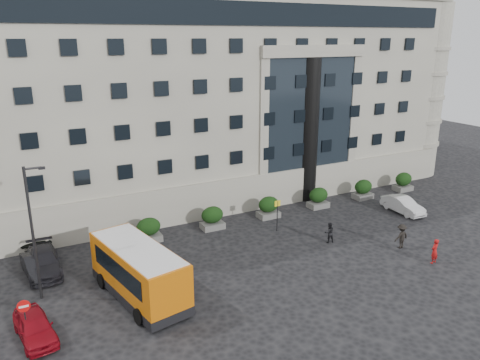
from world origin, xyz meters
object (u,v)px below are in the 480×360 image
at_px(parked_car_d, 35,231).
at_px(bus_stop_sign, 277,210).
at_px(hedge_b, 212,218).
at_px(pedestrian_a, 435,251).
at_px(hedge_e, 363,189).
at_px(hedge_a, 149,230).
at_px(pedestrian_c, 401,236).
at_px(minibus, 139,270).
at_px(hedge_d, 318,198).
at_px(hedge_f, 403,181).
at_px(white_taxi, 403,205).
at_px(hedge_c, 269,207).
at_px(street_lamp, 33,229).
at_px(parked_car_c, 43,262).
at_px(parked_car_a, 35,327).
at_px(pedestrian_b, 329,232).
at_px(no_entry_sign, 25,312).
at_px(parked_car_b, 37,266).

bearing_deg(parked_car_d, bus_stop_sign, -17.37).
height_order(hedge_b, pedestrian_a, hedge_b).
relative_size(hedge_e, pedestrian_a, 1.06).
bearing_deg(hedge_a, pedestrian_a, -37.77).
bearing_deg(pedestrian_c, parked_car_d, -32.77).
xyz_separation_m(hedge_a, minibus, (-2.83, -7.37, 0.83)).
bearing_deg(hedge_d, parked_car_d, 169.64).
xyz_separation_m(hedge_f, white_taxi, (-4.67, -4.45, -0.24)).
height_order(hedge_d, hedge_f, same).
xyz_separation_m(hedge_c, minibus, (-13.23, -7.37, 0.83)).
height_order(street_lamp, bus_stop_sign, street_lamp).
bearing_deg(parked_car_c, hedge_b, 7.17).
distance_m(parked_car_a, parked_car_d, 13.06).
xyz_separation_m(parked_car_d, pedestrian_a, (23.47, -16.60, 0.14)).
xyz_separation_m(bus_stop_sign, parked_car_d, (-17.00, 7.02, -1.00)).
distance_m(pedestrian_a, pedestrian_b, 7.29).
height_order(street_lamp, pedestrian_b, street_lamp).
height_order(parked_car_a, white_taxi, white_taxi).
xyz_separation_m(minibus, white_taxi, (24.16, 2.92, -1.07)).
bearing_deg(pedestrian_b, no_entry_sign, 17.26).
distance_m(hedge_b, hedge_f, 20.80).
distance_m(no_entry_sign, white_taxi, 30.66).
bearing_deg(pedestrian_b, parked_car_a, 17.24).
height_order(hedge_c, bus_stop_sign, bus_stop_sign).
bearing_deg(hedge_d, parked_car_a, -160.08).
height_order(street_lamp, pedestrian_c, street_lamp).
bearing_deg(minibus, pedestrian_c, -17.85).
bearing_deg(hedge_a, pedestrian_c, -31.31).
xyz_separation_m(bus_stop_sign, pedestrian_c, (6.29, -6.80, -0.82)).
distance_m(street_lamp, minibus, 6.28).
distance_m(hedge_d, pedestrian_a, 12.38).
xyz_separation_m(white_taxi, pedestrian_b, (-9.55, -1.95, 0.09)).
bearing_deg(no_entry_sign, street_lamp, 75.28).
xyz_separation_m(hedge_a, white_taxi, (21.33, -4.45, -0.24)).
relative_size(hedge_a, hedge_b, 1.00).
distance_m(no_entry_sign, parked_car_c, 7.61).
distance_m(hedge_d, hedge_e, 5.20).
distance_m(street_lamp, pedestrian_c, 24.45).
xyz_separation_m(hedge_a, parked_car_b, (-7.93, -1.72, -0.28)).
relative_size(street_lamp, parked_car_c, 1.61).
height_order(hedge_d, white_taxi, hedge_d).
relative_size(parked_car_a, parked_car_d, 0.74).
relative_size(hedge_e, no_entry_sign, 0.79).
xyz_separation_m(hedge_a, pedestrian_c, (15.79, -9.60, -0.02)).
xyz_separation_m(no_entry_sign, white_taxi, (30.33, 4.39, -0.96)).
distance_m(hedge_d, hedge_f, 10.40).
bearing_deg(hedge_b, parked_car_b, -172.52).
xyz_separation_m(hedge_a, hedge_c, (10.40, 0.00, 0.00)).
distance_m(hedge_d, parked_car_a, 25.79).
height_order(hedge_f, bus_stop_sign, bus_stop_sign).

